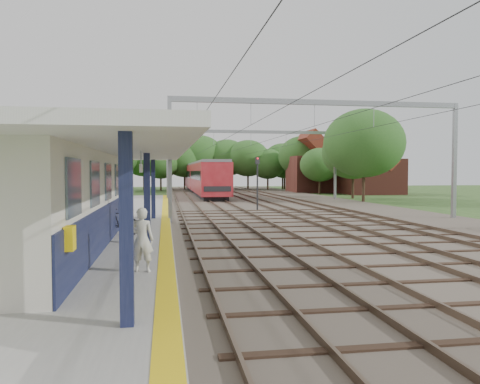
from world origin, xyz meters
TOP-DOWN VIEW (x-y plane):
  - ground at (0.00, 0.00)m, footprint 160.00×160.00m
  - ballast_bed at (4.00, 30.00)m, footprint 18.00×90.00m
  - platform at (-7.50, 14.00)m, footprint 5.00×52.00m
  - yellow_stripe at (-5.25, 14.00)m, footprint 0.45×52.00m
  - station_building at (-8.88, 7.00)m, footprint 3.41×18.00m
  - canopy at (-7.77, 6.00)m, footprint 6.40×20.00m
  - rail_tracks at (1.50, 30.00)m, footprint 11.80×88.00m
  - catenary_system at (3.39, 25.28)m, footprint 17.22×88.00m
  - tree_band at (3.84, 57.12)m, footprint 31.72×30.88m
  - house_near at (21.00, 46.00)m, footprint 7.00×6.12m
  - house_far at (16.00, 52.00)m, footprint 8.00×6.12m
  - person at (-5.85, 1.21)m, footprint 0.67×0.51m
  - bicycle at (-7.06, 8.52)m, footprint 1.80×1.28m
  - train at (-0.50, 50.66)m, footprint 3.01×37.45m
  - signal_post at (1.35, 22.40)m, footprint 0.31×0.28m

SIDE VIEW (x-z plane):
  - ground at x=0.00m, z-range 0.00..0.00m
  - ballast_bed at x=4.00m, z-range 0.00..0.10m
  - platform at x=-7.50m, z-range 0.00..0.35m
  - rail_tracks at x=1.50m, z-range 0.10..0.25m
  - yellow_stripe at x=-5.25m, z-range 0.35..0.36m
  - bicycle at x=-7.06m, z-range 0.35..1.42m
  - person at x=-5.85m, z-range 0.35..1.99m
  - station_building at x=-8.88m, z-range 0.34..3.74m
  - train at x=-0.50m, z-range 0.22..4.17m
  - signal_post at x=1.35m, z-range 0.42..4.36m
  - house_near at x=21.00m, z-range -0.96..6.93m
  - house_far at x=16.00m, z-range -1.09..7.56m
  - canopy at x=-7.77m, z-range 1.92..5.36m
  - tree_band at x=3.84m, z-range 0.51..9.33m
  - catenary_system at x=3.39m, z-range 2.01..9.01m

